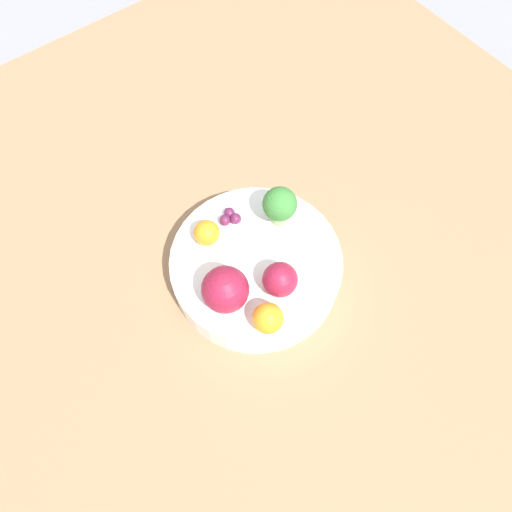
{
  "coord_description": "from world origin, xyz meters",
  "views": [
    {
      "loc": [
        0.18,
        0.24,
        0.65
      ],
      "look_at": [
        0.0,
        0.0,
        0.07
      ],
      "focal_mm": 35.0,
      "sensor_mm": 36.0,
      "label": 1
    }
  ],
  "objects": [
    {
      "name": "bowl",
      "position": [
        0.0,
        0.0,
        0.04
      ],
      "size": [
        0.23,
        0.23,
        0.04
      ],
      "color": "white",
      "rests_on": "table_surface"
    },
    {
      "name": "apple_green",
      "position": [
        0.06,
        0.02,
        0.09
      ],
      "size": [
        0.06,
        0.06,
        0.06
      ],
      "color": "maroon",
      "rests_on": "bowl"
    },
    {
      "name": "orange_back",
      "position": [
        0.03,
        -0.06,
        0.08
      ],
      "size": [
        0.03,
        0.03,
        0.03
      ],
      "color": "orange",
      "rests_on": "bowl"
    },
    {
      "name": "ground_plane",
      "position": [
        0.0,
        0.0,
        0.0
      ],
      "size": [
        6.0,
        6.0,
        0.0
      ],
      "primitive_type": "plane",
      "color": "gray"
    },
    {
      "name": "broccoli",
      "position": [
        -0.06,
        -0.03,
        0.1
      ],
      "size": [
        0.05,
        0.05,
        0.06
      ],
      "color": "#8CB76B",
      "rests_on": "bowl"
    },
    {
      "name": "apple_red",
      "position": [
        0.0,
        0.05,
        0.09
      ],
      "size": [
        0.05,
        0.05,
        0.05
      ],
      "color": "maroon",
      "rests_on": "bowl"
    },
    {
      "name": "orange_front",
      "position": [
        0.04,
        0.08,
        0.08
      ],
      "size": [
        0.04,
        0.04,
        0.04
      ],
      "color": "orange",
      "rests_on": "bowl"
    },
    {
      "name": "grape_cluster",
      "position": [
        -0.01,
        -0.07,
        0.07
      ],
      "size": [
        0.03,
        0.03,
        0.02
      ],
      "color": "#5B1E42",
      "rests_on": "bowl"
    },
    {
      "name": "table_surface",
      "position": [
        0.0,
        0.0,
        0.01
      ],
      "size": [
        1.2,
        1.2,
        0.02
      ],
      "color": "#936D4C",
      "rests_on": "ground_plane"
    }
  ]
}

